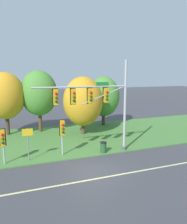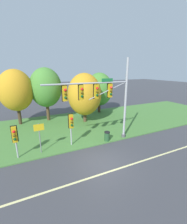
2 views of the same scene
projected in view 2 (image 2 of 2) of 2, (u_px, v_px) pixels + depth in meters
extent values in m
plane|color=#3D3D42|center=(103.00, 162.00, 11.58)|extent=(160.00, 160.00, 0.00)
cube|color=beige|center=(111.00, 171.00, 10.53)|extent=(36.00, 0.16, 0.01)
cube|color=#477A38|center=(71.00, 126.00, 18.75)|extent=(48.00, 11.50, 0.10)
cylinder|color=#9EA0A5|center=(126.00, 100.00, 14.61)|extent=(0.22, 0.22, 7.86)
cylinder|color=#4C4C51|center=(123.00, 135.00, 15.64)|extent=(0.40, 0.40, 0.30)
cylinder|color=#9EA0A5|center=(89.00, 83.00, 12.55)|extent=(7.78, 0.14, 0.14)
cylinder|color=#9EA0A5|center=(109.00, 90.00, 13.53)|extent=(3.92, 0.08, 1.48)
cube|color=gold|center=(110.00, 91.00, 13.60)|extent=(0.34, 0.28, 1.22)
cube|color=black|center=(109.00, 90.00, 13.74)|extent=(0.46, 0.04, 1.34)
sphere|color=red|center=(111.00, 87.00, 13.36)|extent=(0.22, 0.22, 0.22)
sphere|color=#51420C|center=(111.00, 91.00, 13.44)|extent=(0.22, 0.22, 0.22)
sphere|color=#0C4219|center=(111.00, 94.00, 13.53)|extent=(0.22, 0.22, 0.22)
cube|color=gold|center=(96.00, 91.00, 13.03)|extent=(0.34, 0.28, 1.22)
cube|color=black|center=(96.00, 91.00, 13.17)|extent=(0.46, 0.04, 1.34)
sphere|color=red|center=(97.00, 88.00, 12.79)|extent=(0.22, 0.22, 0.22)
sphere|color=#51420C|center=(97.00, 92.00, 12.88)|extent=(0.22, 0.22, 0.22)
sphere|color=#0C4219|center=(97.00, 95.00, 12.96)|extent=(0.22, 0.22, 0.22)
cube|color=gold|center=(81.00, 92.00, 12.46)|extent=(0.34, 0.28, 1.22)
cube|color=black|center=(81.00, 92.00, 12.60)|extent=(0.46, 0.04, 1.34)
sphere|color=red|center=(82.00, 89.00, 12.22)|extent=(0.22, 0.22, 0.22)
sphere|color=#51420C|center=(82.00, 93.00, 12.31)|extent=(0.22, 0.22, 0.22)
sphere|color=#0C4219|center=(82.00, 96.00, 12.39)|extent=(0.22, 0.22, 0.22)
cube|color=gold|center=(65.00, 94.00, 11.89)|extent=(0.34, 0.28, 1.22)
cube|color=black|center=(64.00, 93.00, 12.03)|extent=(0.46, 0.04, 1.34)
sphere|color=red|center=(65.00, 90.00, 11.65)|extent=(0.22, 0.22, 0.22)
sphere|color=#51420C|center=(65.00, 94.00, 11.74)|extent=(0.22, 0.22, 0.22)
sphere|color=#0C4219|center=(66.00, 98.00, 11.82)|extent=(0.22, 0.22, 0.22)
cube|color=#196B33|center=(107.00, 80.00, 13.15)|extent=(1.10, 0.04, 0.28)
cylinder|color=#9EA0A5|center=(16.00, 143.00, 11.61)|extent=(0.12, 0.12, 2.64)
cube|color=gold|center=(14.00, 135.00, 11.23)|extent=(0.34, 0.28, 1.22)
cube|color=black|center=(14.00, 134.00, 11.37)|extent=(0.46, 0.04, 1.34)
sphere|color=red|center=(14.00, 132.00, 10.99)|extent=(0.22, 0.22, 0.22)
sphere|color=#51420C|center=(14.00, 136.00, 11.07)|extent=(0.22, 0.22, 0.22)
sphere|color=#0C4219|center=(15.00, 139.00, 11.16)|extent=(0.22, 0.22, 0.22)
cylinder|color=#9EA0A5|center=(71.00, 130.00, 13.64)|extent=(0.12, 0.12, 2.94)
cube|color=gold|center=(71.00, 121.00, 13.22)|extent=(0.34, 0.28, 1.22)
cube|color=black|center=(71.00, 121.00, 13.36)|extent=(0.46, 0.04, 1.34)
sphere|color=red|center=(72.00, 119.00, 12.98)|extent=(0.22, 0.22, 0.22)
sphere|color=#51420C|center=(72.00, 122.00, 13.06)|extent=(0.22, 0.22, 0.22)
sphere|color=#0C4219|center=(72.00, 125.00, 13.14)|extent=(0.22, 0.22, 0.22)
cylinder|color=slate|center=(40.00, 138.00, 12.38)|extent=(0.08, 0.08, 2.61)
cube|color=gold|center=(39.00, 127.00, 12.08)|extent=(0.80, 0.03, 0.55)
cylinder|color=#423021|center=(19.00, 112.00, 18.97)|extent=(0.41, 0.41, 3.22)
ellipsoid|color=#C68C1E|center=(16.00, 90.00, 18.22)|extent=(4.07, 4.07, 5.09)
cylinder|color=#4C3823|center=(48.00, 108.00, 20.51)|extent=(0.41, 0.41, 3.36)
ellipsoid|color=#478433|center=(46.00, 88.00, 19.74)|extent=(4.13, 4.13, 5.17)
cylinder|color=#4C3823|center=(85.00, 113.00, 20.02)|extent=(0.44, 0.44, 2.48)
ellipsoid|color=#C68C1E|center=(85.00, 94.00, 19.36)|extent=(4.36, 4.36, 5.45)
cylinder|color=#423021|center=(99.00, 104.00, 24.46)|extent=(0.42, 0.42, 2.61)
ellipsoid|color=#478433|center=(99.00, 89.00, 23.79)|extent=(4.16, 4.16, 5.20)
cylinder|color=#234C28|center=(107.00, 137.00, 14.74)|extent=(0.52, 0.52, 0.85)
cylinder|color=black|center=(107.00, 132.00, 14.61)|extent=(0.56, 0.56, 0.08)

